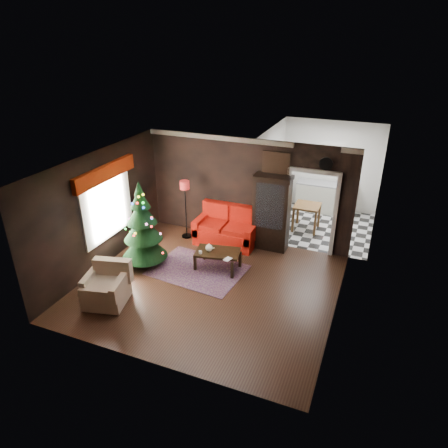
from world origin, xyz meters
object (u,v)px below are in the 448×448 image
at_px(loveseat, 226,226).
at_px(teapot, 209,248).
at_px(coffee_table, 218,260).
at_px(floor_lamp, 186,210).
at_px(curio_cabinet, 271,214).
at_px(armchair, 105,284).
at_px(christmas_tree, 142,226).
at_px(wall_clock, 326,164).
at_px(kitchen_table, 306,217).

relative_size(loveseat, teapot, 8.74).
bearing_deg(coffee_table, floor_lamp, 140.25).
bearing_deg(curio_cabinet, floor_lamp, -172.36).
height_order(loveseat, armchair, loveseat).
height_order(coffee_table, teapot, teapot).
height_order(loveseat, coffee_table, loveseat).
xyz_separation_m(armchair, teapot, (1.43, 2.06, 0.11)).
bearing_deg(floor_lamp, armchair, -93.10).
distance_m(christmas_tree, armchair, 1.75).
bearing_deg(loveseat, wall_clock, 9.66).
distance_m(armchair, wall_clock, 5.64).
height_order(wall_clock, kitchen_table, wall_clock).
bearing_deg(teapot, coffee_table, 19.90).
xyz_separation_m(curio_cabinet, christmas_tree, (-2.57, -1.99, 0.10)).
distance_m(wall_clock, kitchen_table, 2.43).
bearing_deg(teapot, wall_clock, 37.97).
bearing_deg(christmas_tree, floor_lamp, 80.75).
xyz_separation_m(wall_clock, kitchen_table, (-0.55, 1.25, -2.00)).
relative_size(christmas_tree, coffee_table, 2.02).
relative_size(teapot, wall_clock, 0.61).
bearing_deg(coffee_table, loveseat, 102.87).
xyz_separation_m(curio_cabinet, kitchen_table, (0.65, 1.43, -0.57)).
relative_size(armchair, coffee_table, 0.84).
distance_m(loveseat, teapot, 1.36).
height_order(loveseat, floor_lamp, floor_lamp).
height_order(armchair, kitchen_table, armchair).
relative_size(floor_lamp, teapot, 8.34).
bearing_deg(teapot, kitchen_table, 60.52).
bearing_deg(coffee_table, christmas_tree, -164.28).
relative_size(curio_cabinet, coffee_table, 1.85).
xyz_separation_m(loveseat, floor_lamp, (-1.15, -0.09, 0.33)).
bearing_deg(coffee_table, teapot, -160.10).
relative_size(loveseat, wall_clock, 5.31).
bearing_deg(floor_lamp, wall_clock, 7.95).
height_order(loveseat, wall_clock, wall_clock).
bearing_deg(christmas_tree, teapot, 15.17).
bearing_deg(curio_cabinet, coffee_table, -119.63).
height_order(christmas_tree, armchair, christmas_tree).
height_order(floor_lamp, wall_clock, wall_clock).
distance_m(teapot, kitchen_table, 3.46).
height_order(coffee_table, kitchen_table, kitchen_table).
height_order(loveseat, kitchen_table, loveseat).
height_order(floor_lamp, christmas_tree, christmas_tree).
bearing_deg(floor_lamp, christmas_tree, -99.25).
distance_m(loveseat, floor_lamp, 1.20).
relative_size(loveseat, coffee_table, 1.65).
bearing_deg(floor_lamp, kitchen_table, 30.54).
bearing_deg(wall_clock, christmas_tree, -150.10).
distance_m(armchair, kitchen_table, 5.95).
distance_m(loveseat, kitchen_table, 2.45).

